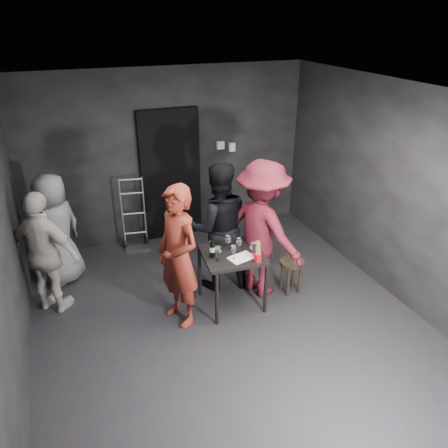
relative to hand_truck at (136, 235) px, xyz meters
name	(u,v)px	position (x,y,z in m)	size (l,w,h in m)	color
floor	(227,319)	(0.68, -2.21, -0.21)	(4.50, 5.00, 0.02)	black
ceiling	(228,93)	(0.68, -2.21, 2.49)	(4.50, 5.00, 0.02)	silver
wall_back	(169,156)	(0.68, 0.29, 1.14)	(4.50, 0.04, 2.70)	black
wall_front	(378,385)	(0.68, -4.71, 1.14)	(4.50, 0.04, 2.70)	black
wall_left	(2,259)	(-1.57, -2.21, 1.14)	(0.04, 5.00, 2.70)	black
wall_right	(393,192)	(2.93, -2.21, 1.14)	(0.04, 5.00, 2.70)	black
doorway	(171,175)	(0.68, 0.23, 0.84)	(0.95, 0.10, 2.10)	black
wallbox_upper	(220,145)	(1.53, 0.24, 1.24)	(0.12, 0.06, 0.12)	#B7B7B2
wallbox_lower	(232,147)	(1.73, 0.24, 1.19)	(0.10, 0.06, 0.14)	#B7B7B2
hand_truck	(136,235)	(0.00, 0.00, 0.00)	(0.39, 0.33, 1.16)	#B2B2B7
tasting_table	(232,260)	(0.85, -1.92, 0.44)	(0.72, 0.72, 0.75)	black
stool	(292,267)	(1.69, -1.95, 0.16)	(0.33, 0.33, 0.47)	black
server_red	(178,246)	(0.16, -1.99, 0.80)	(0.74, 0.49, 2.03)	maroon
woman_black	(218,217)	(0.86, -1.43, 0.81)	(0.99, 0.54, 2.04)	black
man_maroon	(263,216)	(1.32, -1.78, 0.90)	(1.43, 0.67, 2.22)	#561320
bystander_cream	(45,251)	(-1.27, -1.20, 0.62)	(0.98, 0.47, 1.67)	beige
bystander_grey	(56,228)	(-1.13, -0.57, 0.60)	(0.80, 0.44, 1.63)	slate
tasting_mat	(241,258)	(0.91, -2.07, 0.54)	(0.30, 0.20, 0.00)	white
wine_glass_a	(218,253)	(0.63, -2.03, 0.64)	(0.08, 0.08, 0.21)	white
wine_glass_b	(212,248)	(0.60, -1.90, 0.64)	(0.08, 0.08, 0.21)	white
wine_glass_c	(228,242)	(0.84, -1.84, 0.64)	(0.08, 0.08, 0.21)	white
wine_glass_d	(234,251)	(0.82, -2.06, 0.63)	(0.07, 0.07, 0.19)	white
wine_glass_e	(253,249)	(1.05, -2.10, 0.64)	(0.08, 0.08, 0.21)	white
wine_glass_f	(239,245)	(0.94, -1.93, 0.64)	(0.08, 0.08, 0.20)	white
wine_bottle	(212,249)	(0.59, -1.93, 0.64)	(0.07, 0.07, 0.28)	black
breadstick_cup	(258,252)	(1.06, -2.22, 0.67)	(0.09, 0.09, 0.29)	#B00813
reserved_card	(257,247)	(1.16, -1.97, 0.58)	(0.08, 0.12, 0.10)	white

